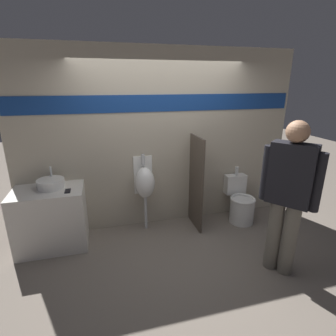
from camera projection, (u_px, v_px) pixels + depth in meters
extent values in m
plane|color=#70665B|center=(171.00, 239.00, 3.87)|extent=(16.00, 16.00, 0.00)
cube|color=#B2A893|center=(161.00, 141.00, 4.00)|extent=(4.28, 0.06, 2.70)
cube|color=navy|center=(161.00, 103.00, 3.79)|extent=(4.19, 0.01, 0.24)
cube|color=silver|center=(51.00, 219.00, 3.59)|extent=(0.91, 0.60, 0.85)
cylinder|color=white|center=(51.00, 184.00, 3.50)|extent=(0.35, 0.35, 0.12)
cylinder|color=silver|center=(51.00, 172.00, 3.57)|extent=(0.03, 0.03, 0.14)
cube|color=black|center=(68.00, 191.00, 3.41)|extent=(0.07, 0.14, 0.01)
cube|color=#4C4238|center=(196.00, 183.00, 4.03)|extent=(0.03, 0.54, 1.45)
cylinder|color=silver|center=(146.00, 212.00, 4.08)|extent=(0.04, 0.04, 0.55)
ellipsoid|color=white|center=(145.00, 183.00, 3.92)|extent=(0.30, 0.32, 0.48)
cube|color=white|center=(143.00, 175.00, 4.05)|extent=(0.29, 0.02, 0.60)
cylinder|color=silver|center=(143.00, 160.00, 3.93)|extent=(0.06, 0.06, 0.16)
cylinder|color=white|center=(242.00, 211.00, 4.29)|extent=(0.39, 0.39, 0.40)
torus|color=white|center=(243.00, 199.00, 4.22)|extent=(0.40, 0.40, 0.04)
cube|color=white|center=(235.00, 184.00, 4.44)|extent=(0.35, 0.16, 0.32)
cylinder|color=silver|center=(237.00, 171.00, 4.35)|extent=(0.06, 0.06, 0.14)
cylinder|color=#666056|center=(289.00, 240.00, 3.07)|extent=(0.17, 0.17, 0.89)
cylinder|color=#666056|center=(274.00, 235.00, 3.17)|extent=(0.17, 0.17, 0.89)
cube|color=black|center=(291.00, 174.00, 2.87)|extent=(0.44, 0.49, 0.70)
cylinder|color=black|center=(318.00, 183.00, 2.73)|extent=(0.11, 0.11, 0.65)
cylinder|color=black|center=(266.00, 173.00, 3.03)|extent=(0.11, 0.11, 0.65)
sphere|color=#A87A5B|center=(298.00, 132.00, 2.72)|extent=(0.24, 0.24, 0.24)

